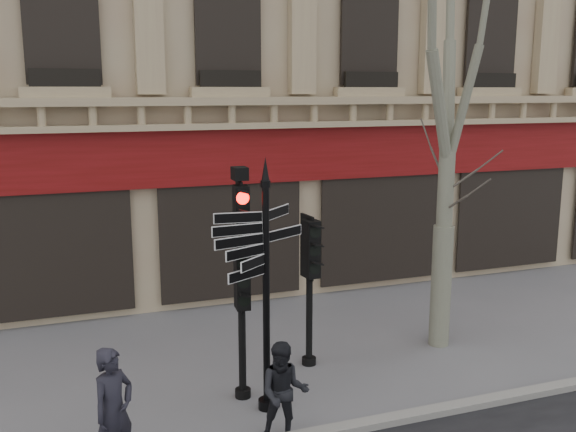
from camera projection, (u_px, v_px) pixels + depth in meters
name	position (u px, v px, depth m)	size (l,w,h in m)	color
ground	(307.00, 393.00, 10.97)	(80.00, 80.00, 0.00)	slate
kerb	(341.00, 430.00, 9.67)	(80.00, 0.25, 0.12)	gray
fingerpost	(266.00, 244.00, 9.90)	(2.17, 2.17, 4.11)	black
traffic_signal_main	(241.00, 256.00, 10.35)	(0.46, 0.34, 3.90)	black
traffic_signal_secondary	(310.00, 265.00, 11.75)	(0.50, 0.38, 2.79)	black
plane_tree	(455.00, 1.00, 11.78)	(3.59, 3.59, 9.55)	gray
pedestrian_a	(114.00, 412.00, 8.51)	(0.65, 0.43, 1.79)	black
pedestrian_b	(284.00, 393.00, 9.33)	(0.74, 0.58, 1.53)	black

